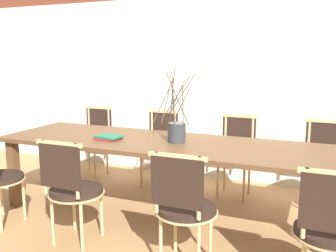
{
  "coord_description": "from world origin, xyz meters",
  "views": [
    {
      "loc": [
        1.33,
        -3.15,
        1.5
      ],
      "look_at": [
        0.0,
        0.0,
        0.88
      ],
      "focal_mm": 40.0,
      "sensor_mm": 36.0,
      "label": 1
    }
  ],
  "objects_px": {
    "chair_far_center": "(236,153)",
    "vase_centerpiece": "(177,131)",
    "book_stack": "(109,137)",
    "dining_table": "(168,149)",
    "chair_near_center": "(184,205)"
  },
  "relations": [
    {
      "from": "chair_far_center",
      "to": "book_stack",
      "type": "distance_m",
      "value": 1.42
    },
    {
      "from": "chair_near_center",
      "to": "vase_centerpiece",
      "type": "height_order",
      "value": "vase_centerpiece"
    },
    {
      "from": "dining_table",
      "to": "book_stack",
      "type": "bearing_deg",
      "value": -168.04
    },
    {
      "from": "dining_table",
      "to": "book_stack",
      "type": "xyz_separation_m",
      "value": [
        -0.57,
        -0.12,
        0.09
      ]
    },
    {
      "from": "chair_near_center",
      "to": "chair_far_center",
      "type": "distance_m",
      "value": 1.61
    },
    {
      "from": "vase_centerpiece",
      "to": "chair_near_center",
      "type": "bearing_deg",
      "value": -65.0
    },
    {
      "from": "chair_far_center",
      "to": "chair_near_center",
      "type": "bearing_deg",
      "value": 89.89
    },
    {
      "from": "dining_table",
      "to": "vase_centerpiece",
      "type": "distance_m",
      "value": 0.2
    },
    {
      "from": "vase_centerpiece",
      "to": "book_stack",
      "type": "distance_m",
      "value": 0.67
    },
    {
      "from": "chair_far_center",
      "to": "book_stack",
      "type": "height_order",
      "value": "chair_far_center"
    },
    {
      "from": "chair_far_center",
      "to": "vase_centerpiece",
      "type": "xyz_separation_m",
      "value": [
        -0.39,
        -0.78,
        0.36
      ]
    },
    {
      "from": "chair_near_center",
      "to": "vase_centerpiece",
      "type": "xyz_separation_m",
      "value": [
        -0.38,
        0.82,
        0.36
      ]
    },
    {
      "from": "book_stack",
      "to": "dining_table",
      "type": "bearing_deg",
      "value": 11.96
    },
    {
      "from": "book_stack",
      "to": "chair_near_center",
      "type": "bearing_deg",
      "value": -33.43
    },
    {
      "from": "chair_near_center",
      "to": "chair_far_center",
      "type": "relative_size",
      "value": 1.0
    }
  ]
}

